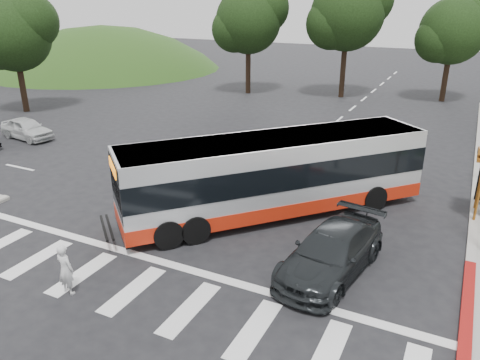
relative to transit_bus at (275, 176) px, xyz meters
The scene contains 13 objects.
ground 2.98m from the transit_bus, 133.05° to the right, with size 140.00×140.00×0.00m, color black.
curb_east 9.64m from the transit_bus, 40.22° to the left, with size 0.30×40.00×0.15m, color #9E9991.
curb_east_red 8.36m from the transit_bus, 27.88° to the right, with size 0.32×6.00×0.15m, color maroon.
hillside_nw 43.96m from the transit_bus, 140.15° to the left, with size 44.00×44.00×10.00m, color #1E4315.
crosswalk_ladder 7.24m from the transit_bus, 104.15° to the right, with size 18.00×2.60×0.01m, color silver.
tree_north_a 25.07m from the transit_bus, 98.56° to the left, with size 6.60×6.15×10.17m.
tree_north_b 26.88m from the transit_bus, 80.59° to the left, with size 5.72×5.33×8.43m.
tree_north_c 25.52m from the transit_bus, 117.67° to the left, with size 6.16×5.74×9.30m.
tree_west_a 25.37m from the transit_bus, 160.86° to the left, with size 5.72×5.33×8.43m.
transit_bus is the anchor object (origin of this frame).
pedestrian 8.51m from the transit_bus, 113.33° to the right, with size 0.58×0.38×1.59m, color silver.
dark_sedan 4.69m from the transit_bus, 44.74° to the right, with size 2.03×4.99×1.45m, color #212527.
west_car_white 17.87m from the transit_bus, behind, with size 1.52×3.77×1.29m, color silver.
Camera 1 is at (8.11, -14.13, 8.22)m, focal length 35.00 mm.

